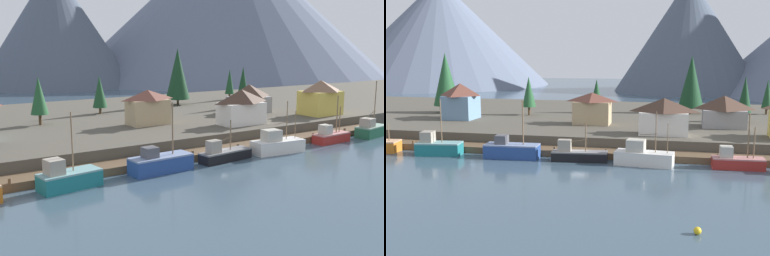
# 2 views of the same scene
# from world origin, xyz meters

# --- Properties ---
(ground_plane) EXTENTS (400.00, 400.00, 1.00)m
(ground_plane) POSITION_xyz_m (0.00, 20.00, -0.50)
(ground_plane) COLOR #384C5B
(dock) EXTENTS (80.00, 4.00, 1.60)m
(dock) POSITION_xyz_m (0.00, 1.99, 0.50)
(dock) COLOR brown
(dock) RESTS_ON ground_plane
(shoreline_bank) EXTENTS (400.00, 56.00, 2.50)m
(shoreline_bank) POSITION_xyz_m (0.00, 32.00, 1.25)
(shoreline_bank) COLOR #4C473D
(shoreline_bank) RESTS_ON ground_plane
(mountain_central_peak) EXTENTS (60.61, 60.61, 47.03)m
(mountain_central_peak) POSITION_xyz_m (17.80, 131.79, 23.51)
(mountain_central_peak) COLOR #475160
(mountain_central_peak) RESTS_ON ground_plane
(mountain_east_peak) EXTENTS (158.73, 158.73, 72.56)m
(mountain_east_peak) POSITION_xyz_m (105.62, 135.69, 36.28)
(mountain_east_peak) COLOR slate
(mountain_east_peak) RESTS_ON ground_plane
(fishing_boat_teal) EXTENTS (7.19, 3.90, 8.70)m
(fishing_boat_teal) POSITION_xyz_m (-22.29, -2.15, 1.26)
(fishing_boat_teal) COLOR #196B70
(fishing_boat_teal) RESTS_ON ground_plane
(fishing_boat_blue) EXTENTS (8.31, 3.32, 8.84)m
(fishing_boat_blue) POSITION_xyz_m (-10.25, -1.81, 1.22)
(fishing_boat_blue) COLOR navy
(fishing_boat_blue) RESTS_ON ground_plane
(fishing_boat_black) EXTENTS (8.36, 3.02, 5.69)m
(fishing_boat_black) POSITION_xyz_m (0.01, -1.66, 0.97)
(fishing_boat_black) COLOR black
(fishing_boat_black) RESTS_ON ground_plane
(fishing_boat_white) EXTENTS (8.46, 3.86, 7.78)m
(fishing_boat_white) POSITION_xyz_m (9.59, -2.07, 1.27)
(fishing_boat_white) COLOR silver
(fishing_boat_white) RESTS_ON ground_plane
(fishing_boat_red) EXTENTS (7.00, 2.70, 7.74)m
(fishing_boat_red) POSITION_xyz_m (22.34, -1.48, 1.05)
(fishing_boat_red) COLOR maroon
(fishing_boat_red) RESTS_ON ground_plane
(fishing_boat_green) EXTENTS (7.23, 3.84, 9.84)m
(fishing_boat_green) POSITION_xyz_m (32.22, -2.11, 1.24)
(fishing_boat_green) COLOR #1E5B3D
(fishing_boat_green) RESTS_ON ground_plane
(house_tan) EXTENTS (7.17, 4.37, 5.98)m
(house_tan) POSITION_xyz_m (-1.48, 17.99, 5.55)
(house_tan) COLOR tan
(house_tan) RESTS_ON shoreline_bank
(house_yellow) EXTENTS (7.73, 5.79, 6.76)m
(house_yellow) POSITION_xyz_m (32.34, 9.73, 5.95)
(house_yellow) COLOR gold
(house_yellow) RESTS_ON shoreline_bank
(house_white) EXTENTS (8.23, 4.47, 6.04)m
(house_white) POSITION_xyz_m (12.05, 9.34, 5.59)
(house_white) COLOR silver
(house_white) RESTS_ON shoreline_bank
(house_grey) EXTENTS (7.83, 6.00, 5.73)m
(house_grey) POSITION_xyz_m (22.43, 19.60, 5.43)
(house_grey) COLOR gray
(house_grey) RESTS_ON shoreline_bank
(conifer_near_left) EXTENTS (2.98, 2.98, 8.30)m
(conifer_near_left) POSITION_xyz_m (-17.14, 27.75, 7.53)
(conifer_near_left) COLOR #4C3823
(conifer_near_left) RESTS_ON shoreline_bank
(conifer_near_right) EXTENTS (5.54, 5.54, 12.83)m
(conifer_near_right) POSITION_xyz_m (17.03, 38.37, 9.56)
(conifer_near_right) COLOR #4C3823
(conifer_near_right) RESTS_ON shoreline_bank
(conifer_mid_left) EXTENTS (2.30, 2.30, 7.63)m
(conifer_mid_left) POSITION_xyz_m (33.25, 39.84, 6.99)
(conifer_mid_left) COLOR #4C3823
(conifer_mid_left) RESTS_ON shoreline_bank
(conifer_mid_right) EXTENTS (2.71, 2.71, 8.87)m
(conifer_mid_right) POSITION_xyz_m (26.84, 26.87, 7.84)
(conifer_mid_right) COLOR #4C3823
(conifer_mid_right) RESTS_ON shoreline_bank
(conifer_back_left) EXTENTS (2.89, 2.89, 7.57)m
(conifer_back_left) POSITION_xyz_m (-3.53, 34.48, 6.90)
(conifer_back_left) COLOR #4C3823
(conifer_back_left) RESTS_ON shoreline_bank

